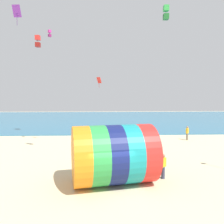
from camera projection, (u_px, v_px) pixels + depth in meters
ground_plane at (112, 190)px, 12.93m from camera, size 120.00×120.00×0.00m
sea at (106, 119)px, 50.24m from camera, size 120.00×40.00×0.10m
giant_inflatable_tube at (114, 154)px, 13.88m from camera, size 5.74×4.65×3.75m
kite_handler at (163, 166)px, 14.69m from camera, size 0.42×0.39×1.69m
kite_red_diamond at (99, 80)px, 26.65m from camera, size 0.64×0.60×1.29m
kite_green_box at (166, 13)px, 26.02m from camera, size 0.61×0.61×1.74m
kite_magenta_box at (50, 33)px, 22.73m from camera, size 0.37×0.37×0.75m
kite_red_box at (38, 41)px, 28.19m from camera, size 0.62×0.62×1.57m
kite_purple_diamond at (17, 11)px, 18.44m from camera, size 0.71×0.44×1.64m
bystander_near_water at (111, 137)px, 25.22m from camera, size 0.40×0.29×1.61m
bystander_mid_beach at (187, 133)px, 27.11m from camera, size 0.41×0.41×1.74m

